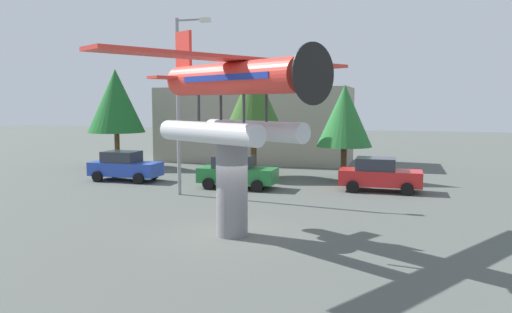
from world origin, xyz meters
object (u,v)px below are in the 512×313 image
object	(u,v)px
streetlight_primary	(181,95)
tree_east	(254,101)
display_pedestal	(232,189)
car_near_blue	(125,166)
floatplane_monument	(234,93)
car_mid_green	(237,172)
tree_west	(116,101)
storefront_building	(255,125)
car_far_red	(379,175)
tree_center_back	(344,116)

from	to	relation	value
streetlight_primary	tree_east	size ratio (longest dim) A/B	1.26
display_pedestal	car_near_blue	distance (m)	14.21
floatplane_monument	streetlight_primary	size ratio (longest dim) A/B	1.08
car_mid_green	tree_east	bearing A→B (deg)	93.34
tree_west	storefront_building	bearing A→B (deg)	37.46
car_mid_green	floatplane_monument	bearing A→B (deg)	-72.06
tree_west	car_near_blue	bearing A→B (deg)	-54.86
car_mid_green	tree_east	size ratio (longest dim) A/B	0.61
car_far_red	tree_west	xyz separation A→B (m)	(-18.63, 5.02, 3.87)
display_pedestal	storefront_building	xyz separation A→B (m)	(-5.58, 22.00, 1.25)
display_pedestal	storefront_building	distance (m)	22.73
storefront_building	tree_east	xyz separation A→B (m)	(2.42, -8.60, 1.83)
display_pedestal	car_near_blue	xyz separation A→B (m)	(-10.15, 9.92, -0.77)
storefront_building	tree_west	world-z (taller)	tree_west
streetlight_primary	storefront_building	distance (m)	15.48
display_pedestal	tree_west	bearing A→B (deg)	132.24
storefront_building	tree_center_back	bearing A→B (deg)	-45.71
car_far_red	tree_center_back	bearing A→B (deg)	123.05
display_pedestal	car_far_red	size ratio (longest dim) A/B	0.78
display_pedestal	tree_east	world-z (taller)	tree_east
car_far_red	tree_east	size ratio (longest dim) A/B	0.61
car_far_red	tree_center_back	xyz separation A→B (m)	(-2.23, 3.42, 2.96)
display_pedestal	tree_east	size ratio (longest dim) A/B	0.47
car_near_blue	car_mid_green	size ratio (longest dim) A/B	1.00
floatplane_monument	storefront_building	bearing A→B (deg)	135.55
display_pedestal	tree_east	bearing A→B (deg)	103.27
display_pedestal	car_mid_green	distance (m)	9.78
car_mid_green	car_far_red	distance (m)	7.57
streetlight_primary	floatplane_monument	bearing A→B (deg)	-53.29
car_far_red	tree_west	bearing A→B (deg)	164.91
car_near_blue	tree_center_back	xyz separation A→B (m)	(12.48, 3.97, 2.96)
car_near_blue	car_mid_green	xyz separation A→B (m)	(7.23, -0.62, 0.00)
tree_west	car_far_red	bearing A→B (deg)	-15.09
tree_west	tree_east	world-z (taller)	tree_west
car_mid_green	tree_west	size ratio (longest dim) A/B	0.60
display_pedestal	tree_center_back	world-z (taller)	tree_center_back
floatplane_monument	car_mid_green	size ratio (longest dim) A/B	2.26
tree_west	tree_center_back	distance (m)	16.51
car_far_red	tree_west	size ratio (longest dim) A/B	0.60
streetlight_primary	storefront_building	size ratio (longest dim) A/B	0.58
streetlight_primary	tree_center_back	world-z (taller)	streetlight_primary
car_mid_green	storefront_building	distance (m)	13.13
floatplane_monument	car_near_blue	world-z (taller)	floatplane_monument
car_mid_green	storefront_building	bearing A→B (deg)	101.81
tree_center_back	car_near_blue	bearing A→B (deg)	-162.35
storefront_building	tree_west	size ratio (longest dim) A/B	2.13
tree_east	tree_center_back	world-z (taller)	tree_east
display_pedestal	streetlight_primary	distance (m)	8.95
display_pedestal	tree_center_back	bearing A→B (deg)	80.46
floatplane_monument	tree_east	size ratio (longest dim) A/B	1.37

